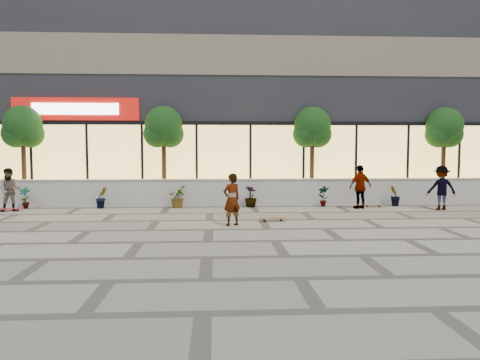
{
  "coord_description": "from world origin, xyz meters",
  "views": [
    {
      "loc": [
        -1.46,
        -11.18,
        2.29
      ],
      "look_at": [
        -0.71,
        2.73,
        1.3
      ],
      "focal_mm": 35.0,
      "sensor_mm": 36.0,
      "label": 1
    }
  ],
  "objects": [
    {
      "name": "ground",
      "position": [
        0.0,
        0.0,
        0.0
      ],
      "size": [
        80.0,
        80.0,
        0.0
      ],
      "primitive_type": "plane",
      "color": "#9F9A8A",
      "rests_on": "ground"
    },
    {
      "name": "planter_wall",
      "position": [
        0.0,
        7.0,
        0.52
      ],
      "size": [
        22.0,
        0.42,
        1.04
      ],
      "color": "silver",
      "rests_on": "ground"
    },
    {
      "name": "retail_building",
      "position": [
        -0.0,
        12.49,
        4.25
      ],
      "size": [
        24.0,
        9.17,
        8.5
      ],
      "color": "#28272D",
      "rests_on": "ground"
    },
    {
      "name": "shrub_a",
      "position": [
        -8.5,
        6.45,
        0.41
      ],
      "size": [
        0.43,
        0.29,
        0.81
      ],
      "primitive_type": "imported",
      "color": "#123A13",
      "rests_on": "ground"
    },
    {
      "name": "shrub_b",
      "position": [
        -5.7,
        6.45,
        0.41
      ],
      "size": [
        0.57,
        0.57,
        0.81
      ],
      "primitive_type": "imported",
      "rotation": [
        0.0,
        0.0,
        0.82
      ],
      "color": "#123A13",
      "rests_on": "ground"
    },
    {
      "name": "shrub_c",
      "position": [
        -2.9,
        6.45,
        0.41
      ],
      "size": [
        0.68,
        0.77,
        0.81
      ],
      "primitive_type": "imported",
      "rotation": [
        0.0,
        0.0,
        1.64
      ],
      "color": "#123A13",
      "rests_on": "ground"
    },
    {
      "name": "shrub_d",
      "position": [
        -0.1,
        6.45,
        0.41
      ],
      "size": [
        0.64,
        0.64,
        0.81
      ],
      "primitive_type": "imported",
      "rotation": [
        0.0,
        0.0,
        2.46
      ],
      "color": "#123A13",
      "rests_on": "ground"
    },
    {
      "name": "shrub_e",
      "position": [
        2.7,
        6.45,
        0.41
      ],
      "size": [
        0.46,
        0.35,
        0.81
      ],
      "primitive_type": "imported",
      "rotation": [
        0.0,
        0.0,
        3.28
      ],
      "color": "#123A13",
      "rests_on": "ground"
    },
    {
      "name": "shrub_f",
      "position": [
        5.5,
        6.45,
        0.41
      ],
      "size": [
        0.55,
        0.57,
        0.81
      ],
      "primitive_type": "imported",
      "rotation": [
        0.0,
        0.0,
        4.1
      ],
      "color": "#123A13",
      "rests_on": "ground"
    },
    {
      "name": "tree_west",
      "position": [
        -9.0,
        7.7,
        2.99
      ],
      "size": [
        1.6,
        1.5,
        3.92
      ],
      "color": "#3F2716",
      "rests_on": "ground"
    },
    {
      "name": "tree_midwest",
      "position": [
        -3.5,
        7.7,
        2.99
      ],
      "size": [
        1.6,
        1.5,
        3.92
      ],
      "color": "#3F2716",
      "rests_on": "ground"
    },
    {
      "name": "tree_mideast",
      "position": [
        2.5,
        7.7,
        2.99
      ],
      "size": [
        1.6,
        1.5,
        3.92
      ],
      "color": "#3F2716",
      "rests_on": "ground"
    },
    {
      "name": "tree_east",
      "position": [
        8.0,
        7.7,
        2.99
      ],
      "size": [
        1.6,
        1.5,
        3.92
      ],
      "color": "#3F2716",
      "rests_on": "ground"
    },
    {
      "name": "skater_center",
      "position": [
        -0.98,
        2.29,
        0.76
      ],
      "size": [
        0.66,
        0.59,
        1.53
      ],
      "primitive_type": "imported",
      "rotation": [
        0.0,
        0.0,
        3.67
      ],
      "color": "white",
      "rests_on": "ground"
    },
    {
      "name": "skater_left",
      "position": [
        -8.72,
        5.7,
        0.77
      ],
      "size": [
        0.84,
        0.7,
        1.54
      ],
      "primitive_type": "imported",
      "rotation": [
        0.0,
        0.0,
        0.17
      ],
      "color": "#8C805A",
      "rests_on": "ground"
    },
    {
      "name": "skater_right_near",
      "position": [
        3.92,
        5.79,
        0.81
      ],
      "size": [
        1.03,
        0.69,
        1.62
      ],
      "primitive_type": "imported",
      "rotation": [
        0.0,
        0.0,
        3.49
      ],
      "color": "silver",
      "rests_on": "ground"
    },
    {
      "name": "skater_right_far",
      "position": [
        6.77,
        5.32,
        0.8
      ],
      "size": [
        1.09,
        0.7,
        1.61
      ],
      "primitive_type": "imported",
      "rotation": [
        0.0,
        0.0,
        3.04
      ],
      "color": "maroon",
      "rests_on": "ground"
    },
    {
      "name": "skateboard_center",
      "position": [
        0.31,
        3.0,
        0.08
      ],
      "size": [
        0.85,
        0.29,
        0.1
      ],
      "rotation": [
        0.0,
        0.0,
        0.09
      ],
      "color": "brown",
      "rests_on": "ground"
    },
    {
      "name": "skateboard_left",
      "position": [
        -8.76,
        5.73,
        0.08
      ],
      "size": [
        0.84,
        0.58,
        0.1
      ],
      "rotation": [
        0.0,
        0.0,
        0.49
      ],
      "color": "red",
      "rests_on": "ground"
    },
    {
      "name": "skateboard_right_near",
      "position": [
        4.57,
        6.2,
        0.07
      ],
      "size": [
        0.76,
        0.28,
        0.09
      ],
      "rotation": [
        0.0,
        0.0,
        -0.12
      ],
      "color": "olive",
      "rests_on": "ground"
    }
  ]
}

